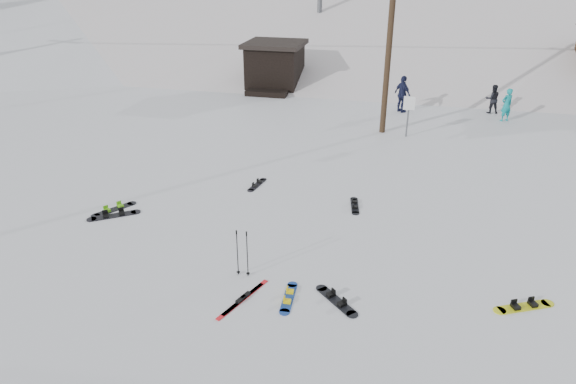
# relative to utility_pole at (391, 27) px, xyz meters

# --- Properties ---
(ground) EXTENTS (200.00, 200.00, 0.00)m
(ground) POSITION_rel_utility_pole_xyz_m (-2.00, -14.00, -4.68)
(ground) COLOR white
(ground) RESTS_ON ground
(ski_slope) EXTENTS (60.00, 85.24, 65.97)m
(ski_slope) POSITION_rel_utility_pole_xyz_m (-2.00, 41.00, -16.68)
(ski_slope) COLOR silver
(ski_slope) RESTS_ON ground
(ridge_left) EXTENTS (47.54, 95.03, 58.38)m
(ridge_left) POSITION_rel_utility_pole_xyz_m (-38.00, 34.00, -15.68)
(ridge_left) COLOR white
(ridge_left) RESTS_ON ground
(treeline_left) EXTENTS (20.00, 64.00, 10.00)m
(treeline_left) POSITION_rel_utility_pole_xyz_m (-36.00, 26.00, -4.68)
(treeline_left) COLOR black
(treeline_left) RESTS_ON ground
(treeline_crest) EXTENTS (50.00, 6.00, 10.00)m
(treeline_crest) POSITION_rel_utility_pole_xyz_m (-2.00, 72.00, -4.68)
(treeline_crest) COLOR black
(treeline_crest) RESTS_ON ski_slope
(utility_pole) EXTENTS (2.00, 0.26, 9.00)m
(utility_pole) POSITION_rel_utility_pole_xyz_m (0.00, 0.00, 0.00)
(utility_pole) COLOR #3A2819
(utility_pole) RESTS_ON ground
(trail_sign) EXTENTS (0.50, 0.09, 1.85)m
(trail_sign) POSITION_rel_utility_pole_xyz_m (1.10, -0.42, -3.41)
(trail_sign) COLOR #595B60
(trail_sign) RESTS_ON ground
(lift_hut) EXTENTS (3.40, 4.10, 2.75)m
(lift_hut) POSITION_rel_utility_pole_xyz_m (-7.00, 6.94, -3.32)
(lift_hut) COLOR black
(lift_hut) RESTS_ON ground
(hero_snowboard) EXTENTS (0.32, 1.35, 0.09)m
(hero_snowboard) POSITION_rel_utility_pole_xyz_m (-1.25, -13.26, -4.66)
(hero_snowboard) COLOR #183D9D
(hero_snowboard) RESTS_ON ground
(hero_skis) EXTENTS (0.76, 1.79, 0.10)m
(hero_skis) POSITION_rel_utility_pole_xyz_m (-2.31, -13.57, -4.65)
(hero_skis) COLOR red
(hero_skis) RESTS_ON ground
(ski_poles) EXTENTS (0.36, 0.09, 1.30)m
(ski_poles) POSITION_rel_utility_pole_xyz_m (-2.63, -12.57, -4.01)
(ski_poles) COLOR black
(ski_poles) RESTS_ON ground
(board_scatter_a) EXTENTS (1.41, 1.09, 0.12)m
(board_scatter_a) POSITION_rel_utility_pole_xyz_m (-7.63, -10.45, -4.65)
(board_scatter_a) COLOR black
(board_scatter_a) RESTS_ON ground
(board_scatter_b) EXTENTS (0.40, 1.27, 0.09)m
(board_scatter_b) POSITION_rel_utility_pole_xyz_m (-3.91, -7.10, -4.66)
(board_scatter_b) COLOR black
(board_scatter_b) RESTS_ON ground
(board_scatter_c) EXTENTS (0.97, 1.36, 0.11)m
(board_scatter_c) POSITION_rel_utility_pole_xyz_m (-7.86, -10.06, -4.65)
(board_scatter_c) COLOR black
(board_scatter_c) RESTS_ON ground
(board_scatter_d) EXTENTS (1.15, 1.11, 0.10)m
(board_scatter_d) POSITION_rel_utility_pole_xyz_m (-0.11, -13.11, -4.65)
(board_scatter_d) COLOR black
(board_scatter_d) RESTS_ON ground
(board_scatter_e) EXTENTS (1.44, 0.86, 0.11)m
(board_scatter_e) POSITION_rel_utility_pole_xyz_m (4.22, -12.29, -4.65)
(board_scatter_e) COLOR #EDF31B
(board_scatter_e) RESTS_ON ground
(board_scatter_f) EXTENTS (0.43, 1.29, 0.09)m
(board_scatter_f) POSITION_rel_utility_pole_xyz_m (-0.30, -7.94, -4.66)
(board_scatter_f) COLOR black
(board_scatter_f) RESTS_ON ground
(skier_teal) EXTENTS (0.70, 0.64, 1.62)m
(skier_teal) POSITION_rel_utility_pole_xyz_m (5.72, 3.15, -3.87)
(skier_teal) COLOR #0E8D91
(skier_teal) RESTS_ON ground
(skier_dark) EXTENTS (0.80, 0.67, 1.47)m
(skier_dark) POSITION_rel_utility_pole_xyz_m (5.22, 4.43, -3.94)
(skier_dark) COLOR black
(skier_dark) RESTS_ON ground
(skier_navy) EXTENTS (1.09, 1.12, 1.88)m
(skier_navy) POSITION_rel_utility_pole_xyz_m (0.71, 3.51, -3.74)
(skier_navy) COLOR #171B3A
(skier_navy) RESTS_ON ground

